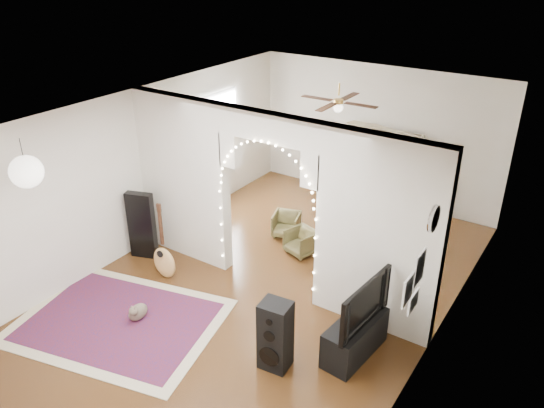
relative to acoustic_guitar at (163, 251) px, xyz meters
The scene contains 25 objects.
floor 1.72m from the acoustic_guitar, 27.64° to the left, with size 7.50×7.50×0.00m, color black.
ceiling 2.77m from the acoustic_guitar, 27.64° to the left, with size 5.00×7.50×0.02m, color white.
wall_back 4.83m from the acoustic_guitar, 72.06° to the left, with size 5.00×0.02×2.70m, color silver.
wall_front 3.44m from the acoustic_guitar, 63.90° to the right, with size 5.00×0.02×2.70m, color silver.
wall_left 1.56m from the acoustic_guitar, 143.58° to the left, with size 0.02×7.50×2.70m, color silver.
wall_right 4.13m from the acoustic_guitar, 10.94° to the left, with size 0.02×7.50×2.70m, color silver.
divider_wall 1.91m from the acoustic_guitar, 27.64° to the left, with size 5.00×0.20×2.70m.
fairy_lights 1.92m from the acoustic_guitar, 23.49° to the left, with size 1.64×0.04×1.60m, color #FFEABF, non-canonical shape.
window 2.94m from the acoustic_guitar, 111.44° to the left, with size 0.04×1.20×1.40m, color white.
wall_clock 4.27m from the acoustic_guitar, ahead, with size 0.31×0.31×0.03m, color white.
picture_frames 4.08m from the acoustic_guitar, ahead, with size 0.02×0.50×0.70m, color white, non-canonical shape.
paper_lantern 2.45m from the acoustic_guitar, 104.99° to the right, with size 0.40×0.40×0.40m, color white.
ceiling_fan 3.67m from the acoustic_guitar, 62.13° to the left, with size 1.10×1.10×0.30m, color gold, non-canonical shape.
area_rug 1.28m from the acoustic_guitar, 78.55° to the right, with size 2.71×2.02×0.02m, color maroon.
guitar_case 0.79m from the acoustic_guitar, 159.33° to the left, with size 0.44×0.15×1.15m, color black.
acoustic_guitar is the anchor object (origin of this frame).
tabby_cat 1.12m from the acoustic_guitar, 66.94° to the right, with size 0.31×0.45×0.31m.
floor_speaker 2.59m from the acoustic_guitar, 15.12° to the right, with size 0.39×0.35×0.93m.
media_console 3.22m from the acoustic_guitar, ahead, with size 0.40×1.00×0.50m, color black.
tv 3.23m from the acoustic_guitar, ahead, with size 1.07×0.14×0.62m, color black.
bookcase 4.59m from the acoustic_guitar, 68.54° to the left, with size 1.52×0.38×1.56m, color beige.
dining_table 3.79m from the acoustic_guitar, 51.88° to the left, with size 1.29×0.95×0.76m.
flower_vase 3.81m from the acoustic_guitar, 51.88° to the left, with size 0.18×0.18×0.19m, color white.
dining_chair_left 2.36m from the acoustic_guitar, 68.57° to the left, with size 0.46×0.47×0.43m, color brown.
dining_chair_right 2.29m from the acoustic_guitar, 52.12° to the left, with size 0.46×0.47×0.43m, color brown.
Camera 1 is at (3.78, -5.65, 4.68)m, focal length 35.00 mm.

